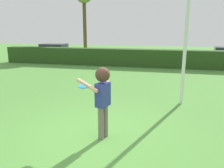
# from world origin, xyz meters

# --- Properties ---
(ground_plane) EXTENTS (60.00, 60.00, 0.00)m
(ground_plane) POSITION_xyz_m (0.00, 0.00, 0.00)
(ground_plane) COLOR #54933D
(person) EXTENTS (0.82, 0.54, 1.80)m
(person) POSITION_xyz_m (0.27, -0.03, 1.16)
(person) COLOR slate
(person) RESTS_ON ground
(frisbee) EXTENTS (0.27, 0.27, 0.07)m
(frisbee) POSITION_xyz_m (-0.21, 0.01, 1.31)
(frisbee) COLOR #268CE5
(hedge_row) EXTENTS (20.54, 0.90, 1.22)m
(hedge_row) POSITION_xyz_m (0.00, 10.97, 0.61)
(hedge_row) COLOR #29481B
(hedge_row) RESTS_ON ground
(parked_car_white) EXTENTS (4.25, 1.90, 1.25)m
(parked_car_white) POSITION_xyz_m (-8.25, 14.35, 0.69)
(parked_car_white) COLOR white
(parked_car_white) RESTS_ON ground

